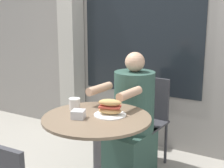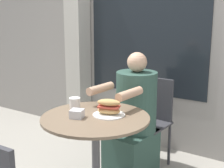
{
  "view_description": "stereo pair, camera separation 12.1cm",
  "coord_description": "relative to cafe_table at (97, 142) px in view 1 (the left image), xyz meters",
  "views": [
    {
      "loc": [
        1.18,
        -1.8,
        1.49
      ],
      "look_at": [
        0.0,
        0.22,
        0.96
      ],
      "focal_mm": 50.0,
      "sensor_mm": 36.0,
      "label": 1
    },
    {
      "loc": [
        1.28,
        -1.73,
        1.49
      ],
      "look_at": [
        0.0,
        0.22,
        0.96
      ],
      "focal_mm": 50.0,
      "sensor_mm": 36.0,
      "label": 2
    }
  ],
  "objects": [
    {
      "name": "drink_cup",
      "position": [
        -0.25,
        0.07,
        0.24
      ],
      "size": [
        0.09,
        0.09,
        0.09
      ],
      "color": "silver",
      "rests_on": "cafe_table"
    },
    {
      "name": "seated_diner",
      "position": [
        -0.01,
        0.59,
        -0.06
      ],
      "size": [
        0.39,
        0.66,
        1.16
      ],
      "rotation": [
        0.0,
        0.0,
        3.07
      ],
      "color": "#2D4C42",
      "rests_on": "ground_plane"
    },
    {
      "name": "lattice_pillar",
      "position": [
        -1.16,
        1.23,
        0.64
      ],
      "size": [
        0.22,
        0.22,
        2.4
      ],
      "color": "#B2ADA3",
      "rests_on": "ground_plane"
    },
    {
      "name": "napkin_box",
      "position": [
        -0.09,
        -0.09,
        0.23
      ],
      "size": [
        0.12,
        0.12,
        0.06
      ],
      "rotation": [
        0.0,
        0.0,
        0.35
      ],
      "color": "silver",
      "rests_on": "cafe_table"
    },
    {
      "name": "storefront_wall",
      "position": [
        -0.0,
        1.4,
        0.84
      ],
      "size": [
        8.0,
        0.09,
        2.8
      ],
      "color": "gray",
      "rests_on": "ground_plane"
    },
    {
      "name": "sandwich_on_plate",
      "position": [
        0.07,
        0.08,
        0.25
      ],
      "size": [
        0.24,
        0.24,
        0.12
      ],
      "rotation": [
        0.0,
        0.0,
        0.35
      ],
      "color": "white",
      "rests_on": "cafe_table"
    },
    {
      "name": "cafe_table",
      "position": [
        0.0,
        0.0,
        0.0
      ],
      "size": [
        0.79,
        0.79,
        0.76
      ],
      "color": "brown",
      "rests_on": "ground_plane"
    },
    {
      "name": "diner_chair",
      "position": [
        -0.0,
        0.94,
        -0.04
      ],
      "size": [
        0.41,
        0.41,
        0.87
      ],
      "rotation": [
        0.0,
        0.0,
        3.07
      ],
      "color": "#333338",
      "rests_on": "ground_plane"
    }
  ]
}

